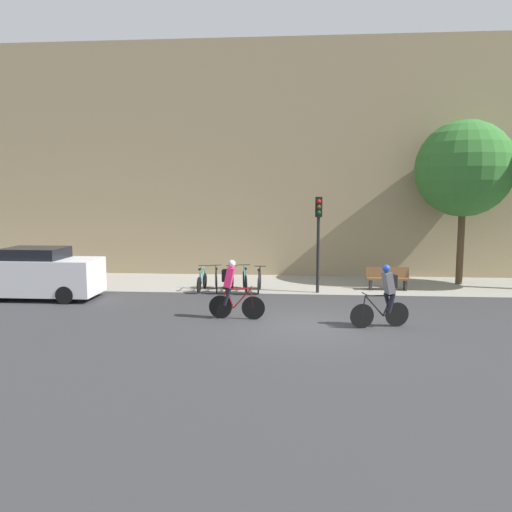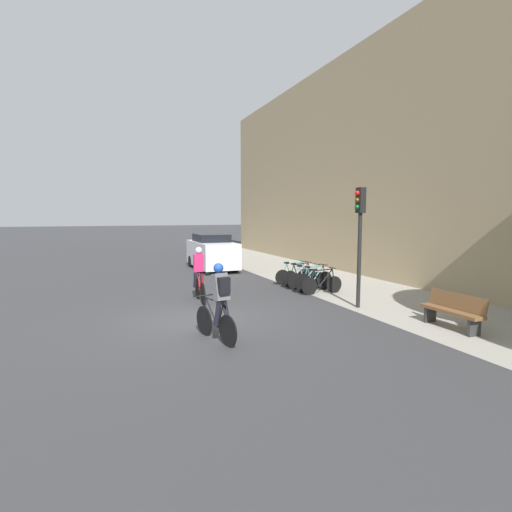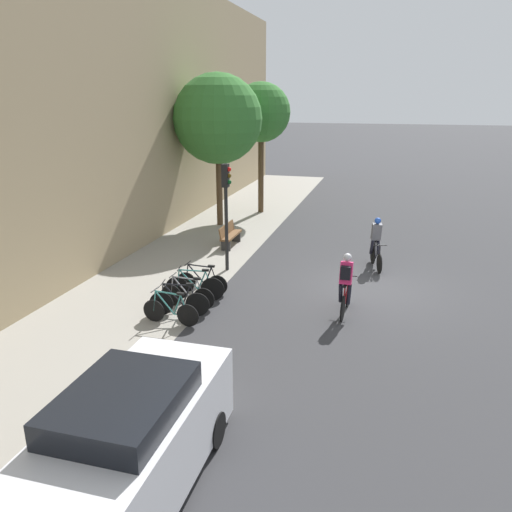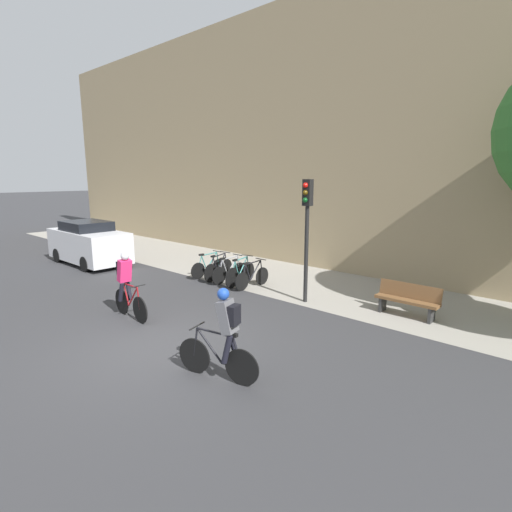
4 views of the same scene
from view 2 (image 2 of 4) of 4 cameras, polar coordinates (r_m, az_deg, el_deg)
ground at (r=11.21m, az=-8.24°, el=-8.86°), size 200.00×200.00×0.00m
kerb_strip at (r=14.30m, az=19.26°, el=-5.89°), size 44.00×4.50×0.01m
building_facade at (r=16.01m, az=27.09°, el=14.30°), size 44.00×0.60×10.71m
cyclist_pink at (r=13.32m, az=-8.15°, el=-2.35°), size 1.71×0.46×1.79m
cyclist_grey at (r=8.93m, az=-5.30°, el=-6.40°), size 1.70×0.60×1.79m
parked_bike_0 at (r=16.53m, az=5.38°, el=-2.69°), size 0.46×1.61×0.94m
parked_bike_1 at (r=16.03m, az=6.29°, el=-2.91°), size 0.48×1.65×0.97m
parked_bike_2 at (r=15.54m, az=7.26°, el=-3.24°), size 0.46×1.63×0.95m
parked_bike_3 at (r=15.05m, az=8.30°, el=-3.45°), size 0.49×1.74×0.99m
parked_bike_4 at (r=14.58m, az=9.40°, el=-3.89°), size 0.46×1.64×0.95m
traffic_light_pole at (r=12.46m, az=14.60°, el=4.28°), size 0.26×0.30×3.66m
bench at (r=11.19m, az=26.30°, el=-6.96°), size 1.68×0.44×0.89m
parked_car at (r=20.97m, az=-6.32°, el=0.53°), size 4.30×1.84×1.85m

